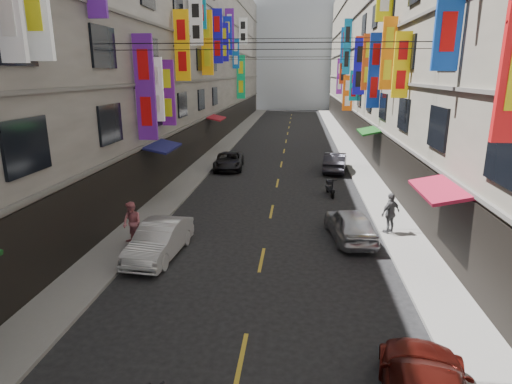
% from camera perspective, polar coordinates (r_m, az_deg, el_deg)
% --- Properties ---
extents(sidewalk_left, '(2.00, 90.00, 0.12)m').
position_cam_1_polar(sidewalk_left, '(40.41, -4.81, 5.69)').
color(sidewalk_left, slate).
rests_on(sidewalk_left, ground).
extents(sidewalk_right, '(2.00, 90.00, 0.12)m').
position_cam_1_polar(sidewalk_right, '(40.02, 12.41, 5.28)').
color(sidewalk_right, slate).
rests_on(sidewalk_right, ground).
extents(building_row_left, '(10.14, 90.00, 19.00)m').
position_cam_1_polar(building_row_left, '(41.41, -13.76, 18.65)').
color(building_row_left, gray).
rests_on(building_row_left, ground).
extents(building_row_right, '(10.14, 90.00, 19.00)m').
position_cam_1_polar(building_row_right, '(40.66, 22.07, 18.06)').
color(building_row_right, gray).
rests_on(building_row_right, ground).
extents(haze_block, '(18.00, 8.00, 22.00)m').
position_cam_1_polar(haze_block, '(89.24, 5.10, 18.10)').
color(haze_block, silver).
rests_on(haze_block, ground).
extents(shop_signage, '(14.00, 55.00, 11.96)m').
position_cam_1_polar(shop_signage, '(32.33, 3.10, 19.29)').
color(shop_signage, '#160FB2').
rests_on(shop_signage, ground).
extents(street_awnings, '(13.99, 35.20, 0.41)m').
position_cam_1_polar(street_awnings, '(23.61, -0.59, 5.93)').
color(street_awnings, '#144B1B').
rests_on(street_awnings, ground).
extents(overhead_cables, '(14.00, 38.04, 1.24)m').
position_cam_1_polar(overhead_cables, '(27.24, 3.14, 19.44)').
color(overhead_cables, black).
rests_on(overhead_cables, ground).
extents(lane_markings, '(0.12, 80.20, 0.01)m').
position_cam_1_polar(lane_markings, '(36.82, 3.59, 4.66)').
color(lane_markings, gold).
rests_on(lane_markings, ground).
extents(scooter_far_right, '(0.56, 1.80, 1.14)m').
position_cam_1_polar(scooter_far_right, '(25.48, 9.85, 0.53)').
color(scooter_far_right, black).
rests_on(scooter_far_right, ground).
extents(car_left_mid, '(1.77, 4.26, 1.37)m').
position_cam_1_polar(car_left_mid, '(17.16, -12.76, -6.25)').
color(car_left_mid, silver).
rests_on(car_left_mid, ground).
extents(car_left_far, '(2.38, 4.58, 1.23)m').
position_cam_1_polar(car_left_far, '(32.11, -3.64, 4.15)').
color(car_left_far, black).
rests_on(car_left_far, ground).
extents(car_right_mid, '(2.19, 4.23, 1.38)m').
position_cam_1_polar(car_right_mid, '(18.85, 12.41, -4.22)').
color(car_right_mid, '#BABBBF').
rests_on(car_right_mid, ground).
extents(car_right_far, '(2.05, 4.45, 1.41)m').
position_cam_1_polar(car_right_far, '(31.74, 10.50, 3.95)').
color(car_right_far, '#232229').
rests_on(car_right_far, ground).
extents(pedestrian_lfar, '(1.06, 0.96, 1.80)m').
position_cam_1_polar(pedestrian_lfar, '(18.25, -16.19, -4.04)').
color(pedestrian_lfar, '#C96A72').
rests_on(pedestrian_lfar, sidewalk_left).
extents(pedestrian_rfar, '(1.22, 1.13, 1.82)m').
position_cam_1_polar(pedestrian_rfar, '(19.67, 17.50, -2.70)').
color(pedestrian_rfar, '#58575A').
rests_on(pedestrian_rfar, sidewalk_right).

